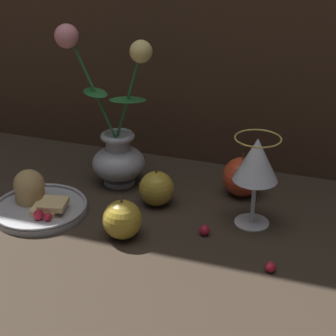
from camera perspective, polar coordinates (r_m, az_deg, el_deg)
ground_plane at (r=1.04m, az=-2.56°, el=-4.32°), size 2.40×2.40×0.00m
vase at (r=1.10m, az=-5.33°, el=2.54°), size 0.19×0.11×0.31m
plate_with_pastries at (r=1.06m, az=-13.16°, el=-3.26°), size 0.17×0.17×0.07m
wine_glass at (r=0.96m, az=8.96°, el=0.56°), size 0.08×0.08×0.16m
apple_beside_vase at (r=1.04m, az=-1.17°, el=-2.10°), size 0.07×0.07×0.08m
apple_near_glass at (r=1.08m, az=7.54°, el=-0.89°), size 0.08×0.08×0.09m
apple_at_table_edge at (r=0.95m, az=-4.72°, el=-5.24°), size 0.07×0.07×0.08m
berry_near_plate at (r=0.96m, az=3.72°, el=-6.33°), size 0.02×0.02×0.02m
berry_front_center at (r=0.89m, az=10.37°, el=-9.87°), size 0.02×0.02×0.02m
berry_by_glass_stem at (r=1.01m, az=-4.53°, el=-4.73°), size 0.02×0.02×0.02m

